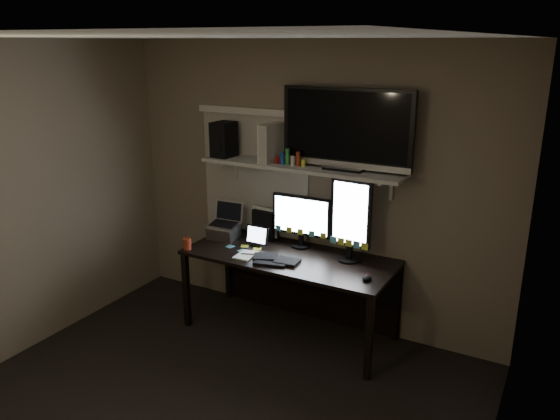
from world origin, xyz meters
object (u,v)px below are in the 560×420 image
Objects in this scene: desk at (295,270)px; mouse at (367,277)px; keyboard at (276,259)px; speaker at (224,139)px; monitor_portrait at (351,220)px; monitor_landscape at (301,221)px; game_console at (271,143)px; cup at (187,244)px; tablet at (258,236)px; laptop at (223,221)px; tv at (347,129)px.

desk is 0.82m from mouse.
speaker reaches higher than keyboard.
mouse is at bearing -13.65° from keyboard.
mouse is (0.27, -0.30, -0.34)m from monitor_portrait.
monitor_portrait is at bearing -11.89° from monitor_landscape.
game_console is (-0.29, 0.08, 1.09)m from desk.
desk is at bearing -1.30° from speaker.
monitor_portrait is at bearing 3.53° from desk.
cup is at bearing -97.90° from speaker.
monitor_landscape is 1.75× the size of speaker.
tablet is at bearing 35.99° from cup.
desk is at bearing 67.15° from keyboard.
tablet is at bearing -12.54° from speaker.
monitor_landscape is at bearing 14.92° from game_console.
laptop is at bearing 170.20° from mouse.
laptop is 0.75m from speaker.
tv reaches higher than game_console.
desk is 0.45m from tablet.
tv is (1.24, 0.53, 1.03)m from cup.
tv is (0.40, -0.01, 0.84)m from monitor_landscape.
laptop is at bearing 176.10° from tablet.
laptop is (-1.22, -0.06, -0.19)m from monitor_portrait.
laptop is (-0.73, -0.03, 0.34)m from desk.
laptop is (-1.48, 0.23, 0.14)m from mouse.
cup is at bearing -175.37° from mouse.
monitor_portrait is 0.88m from tablet.
mouse is at bearing -11.87° from game_console.
laptop is 0.30× the size of tv.
keyboard is (-0.04, -0.27, 0.19)m from desk.
game_console is (-0.24, 0.35, 0.90)m from keyboard.
tv reaches higher than mouse.
laptop is (-0.72, -0.15, -0.08)m from monitor_landscape.
monitor_portrait is at bearing 1.75° from speaker.
tv is (0.39, 0.11, 1.25)m from desk.
tablet is at bearing -154.67° from monitor_landscape.
cup is (-0.81, -0.15, 0.04)m from keyboard.
cup is at bearing 176.37° from keyboard.
speaker is (-0.41, 0.11, 0.81)m from tablet.
mouse is (0.75, -0.27, 0.20)m from desk.
mouse is 0.34× the size of speaker.
laptop is (-0.69, 0.24, 0.15)m from keyboard.
tablet is at bearing 168.35° from mouse.
game_console reaches higher than keyboard.
tv reaches higher than laptop.
mouse is at bearing -19.59° from desk.
desk is 0.43m from monitor_landscape.
game_console is 0.47m from speaker.
tablet is 1.24m from tv.
laptop reaches higher than keyboard.
laptop is at bearing 146.82° from keyboard.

